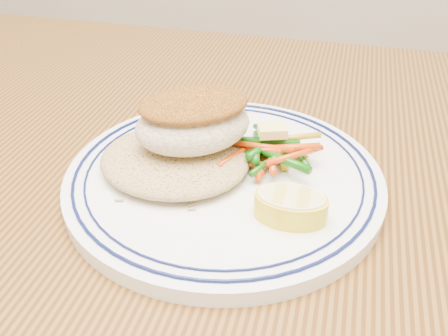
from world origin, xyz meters
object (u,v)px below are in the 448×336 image
fish_fillet (193,120)px  lemon_wedge (291,205)px  vegetable_pile (268,151)px  plate (224,177)px  rice_pilaf (175,157)px  dining_table (246,280)px

fish_fillet → lemon_wedge: (0.10, -0.06, -0.04)m
fish_fillet → vegetable_pile: (0.07, 0.02, -0.03)m
plate → fish_fillet: 0.06m
vegetable_pile → lemon_wedge: (0.03, -0.08, -0.00)m
plate → rice_pilaf: 0.05m
plate → lemon_wedge: 0.09m
rice_pilaf → fish_fillet: bearing=38.8°
rice_pilaf → vegetable_pile: (0.08, 0.03, -0.00)m
fish_fillet → rice_pilaf: bearing=-141.2°
fish_fillet → lemon_wedge: 0.12m
dining_table → rice_pilaf: rice_pilaf is taller
dining_table → fish_fillet: 0.17m
dining_table → fish_fillet: bearing=152.6°
dining_table → plate: 0.11m
rice_pilaf → fish_fillet: (0.02, 0.01, 0.03)m
rice_pilaf → lemon_wedge: rice_pilaf is taller
plate → vegetable_pile: vegetable_pile is taller
rice_pilaf → vegetable_pile: bearing=21.5°
vegetable_pile → lemon_wedge: size_ratio=1.75×
lemon_wedge → vegetable_pile: bearing=113.1°
plate → rice_pilaf: size_ratio=2.10×
rice_pilaf → fish_fillet: fish_fillet is taller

